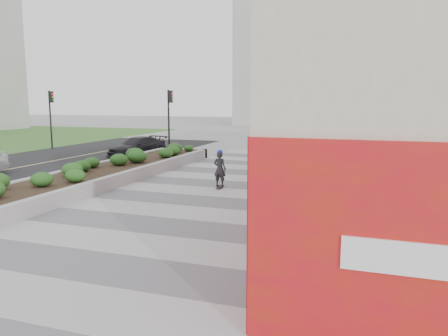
% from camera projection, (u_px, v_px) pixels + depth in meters
% --- Properties ---
extents(ground, '(160.00, 160.00, 0.00)m').
position_uv_depth(ground, '(124.00, 245.00, 10.66)').
color(ground, gray).
rests_on(ground, ground).
extents(walkway, '(8.00, 36.00, 0.01)m').
position_uv_depth(walkway, '(176.00, 215.00, 13.46)').
color(walkway, '#A8A8AD').
rests_on(walkway, ground).
extents(building, '(6.04, 24.08, 8.00)m').
position_uv_depth(building, '(414.00, 88.00, 16.21)').
color(building, '#BBB3A0').
rests_on(building, ground).
extents(planter, '(3.00, 18.00, 0.90)m').
position_uv_depth(planter, '(100.00, 172.00, 18.90)').
color(planter, '#9E9EA0').
rests_on(planter, ground).
extents(traffic_signal_near, '(0.33, 0.28, 4.20)m').
position_uv_depth(traffic_signal_near, '(170.00, 112.00, 28.91)').
color(traffic_signal_near, black).
rests_on(traffic_signal_near, ground).
extents(traffic_signal_far, '(0.33, 0.28, 4.20)m').
position_uv_depth(traffic_signal_far, '(51.00, 111.00, 31.38)').
color(traffic_signal_far, black).
rests_on(traffic_signal_far, ground).
extents(distant_bldg_north_l, '(16.00, 12.00, 20.00)m').
position_uv_depth(distant_bldg_north_l, '(299.00, 54.00, 62.14)').
color(distant_bldg_north_l, '#ADAAA3').
rests_on(distant_bldg_north_l, ground).
extents(manhole_cover, '(0.44, 0.44, 0.01)m').
position_uv_depth(manhole_cover, '(191.00, 216.00, 13.30)').
color(manhole_cover, '#595654').
rests_on(manhole_cover, ground).
extents(skateboarder, '(0.55, 0.74, 1.57)m').
position_uv_depth(skateboarder, '(220.00, 169.00, 17.47)').
color(skateboarder, beige).
rests_on(skateboarder, ground).
extents(car_dark, '(2.80, 4.49, 1.21)m').
position_uv_depth(car_dark, '(137.00, 147.00, 27.67)').
color(car_dark, black).
rests_on(car_dark, ground).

